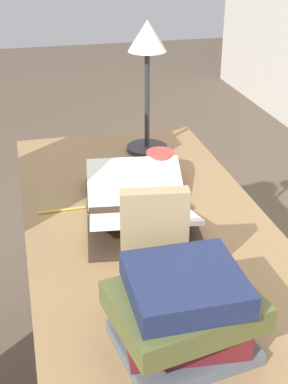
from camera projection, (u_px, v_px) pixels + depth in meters
name	position (u px, v px, depth m)	size (l,w,h in m)	color
reading_desk	(148.00, 254.00, 1.56)	(1.43, 0.69, 0.77)	#937047
open_book	(140.00, 205.00, 1.55)	(0.52, 0.37, 0.09)	#38281E
book_stack_tall	(184.00, 312.00, 1.03)	(0.26, 0.31, 0.18)	slate
book_standing_upright	(154.00, 245.00, 1.16)	(0.06, 0.15, 0.27)	tan
reading_lamp	(147.00, 58.00, 1.82)	(0.15, 0.15, 0.47)	#2D2D33
coffee_mug	(160.00, 165.00, 1.76)	(0.10, 0.11, 0.09)	#B74238
pencil	(62.00, 210.00, 1.57)	(0.01, 0.14, 0.01)	gold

